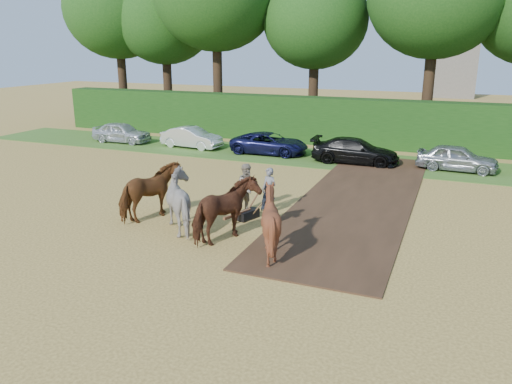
{
  "coord_description": "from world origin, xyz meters",
  "views": [
    {
      "loc": [
        5.08,
        -13.29,
        6.24
      ],
      "look_at": [
        -1.11,
        1.91,
        1.4
      ],
      "focal_mm": 35.0,
      "sensor_mm": 36.0,
      "label": 1
    }
  ],
  "objects": [
    {
      "name": "earth_strip",
      "position": [
        1.5,
        7.0,
        0.03
      ],
      "size": [
        4.5,
        17.0,
        0.05
      ],
      "primitive_type": "cube",
      "color": "#472D1C",
      "rests_on": "ground"
    },
    {
      "name": "grass_verge",
      "position": [
        0.0,
        14.0,
        0.01
      ],
      "size": [
        50.0,
        5.0,
        0.03
      ],
      "primitive_type": "cube",
      "color": "#38601E",
      "rests_on": "ground"
    },
    {
      "name": "treeline",
      "position": [
        -1.69,
        21.69,
        8.97
      ],
      "size": [
        48.7,
        10.6,
        14.21
      ],
      "color": "#382616",
      "rests_on": "ground"
    },
    {
      "name": "ground",
      "position": [
        0.0,
        0.0,
        0.0
      ],
      "size": [
        120.0,
        120.0,
        0.0
      ],
      "primitive_type": "plane",
      "color": "gold",
      "rests_on": "ground"
    },
    {
      "name": "spectator_far",
      "position": [
        -0.86,
        2.36,
        0.79
      ],
      "size": [
        0.46,
        0.95,
        1.57
      ],
      "primitive_type": "imported",
      "rotation": [
        0.0,
        0.0,
        1.49
      ],
      "color": "#2A2F38",
      "rests_on": "ground"
    },
    {
      "name": "hedgerow",
      "position": [
        0.0,
        18.5,
        1.5
      ],
      "size": [
        46.0,
        1.6,
        3.0
      ],
      "primitive_type": "cube",
      "color": "#14380F",
      "rests_on": "ground"
    },
    {
      "name": "plough_team",
      "position": [
        -2.48,
        0.92,
        1.03
      ],
      "size": [
        7.24,
        5.3,
        2.09
      ],
      "color": "#622E18",
      "rests_on": "ground"
    },
    {
      "name": "parked_cars",
      "position": [
        1.09,
        13.88,
        0.67
      ],
      "size": [
        35.64,
        2.67,
        1.44
      ],
      "color": "silver",
      "rests_on": "ground"
    },
    {
      "name": "spectator_near",
      "position": [
        -2.19,
        3.66,
        0.96
      ],
      "size": [
        1.09,
        1.17,
        1.92
      ],
      "primitive_type": "imported",
      "rotation": [
        0.0,
        0.0,
        1.07
      ],
      "color": "tan",
      "rests_on": "ground"
    }
  ]
}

